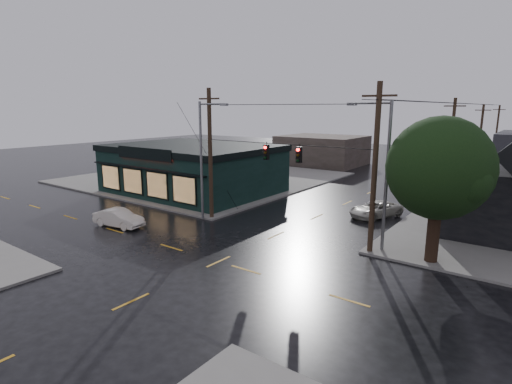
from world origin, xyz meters
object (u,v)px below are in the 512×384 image
Objects in this scene: corner_tree at (439,169)px; utility_pole_ne at (369,253)px; sedan_cream at (119,218)px; suv_silver at (376,209)px; utility_pole_nw at (212,219)px.

corner_tree is 0.80× the size of utility_pole_ne.
sedan_cream is (-17.10, -5.69, 0.66)m from utility_pole_ne.
utility_pole_ne is (-3.39, -0.50, -5.45)m from corner_tree.
suv_silver is (-6.05, 7.78, -4.81)m from corner_tree.
utility_pole_nw is 13.26m from suv_silver.
utility_pole_ne is at bearing -80.57° from sedan_cream.
utility_pole_nw is at bearing 180.00° from utility_pole_ne.
sedan_cream is 0.87× the size of suv_silver.
sedan_cream is at bearing -125.77° from utility_pole_nw.
sedan_cream is at bearing -161.58° from utility_pole_ne.
utility_pole_nw is (-16.39, -0.50, -5.45)m from corner_tree.
utility_pole_nw reaches higher than suv_silver.
utility_pole_ne is 2.53× the size of sedan_cream.
utility_pole_nw is at bearing -44.76° from sedan_cream.
utility_pole_nw is 2.20× the size of suv_silver.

